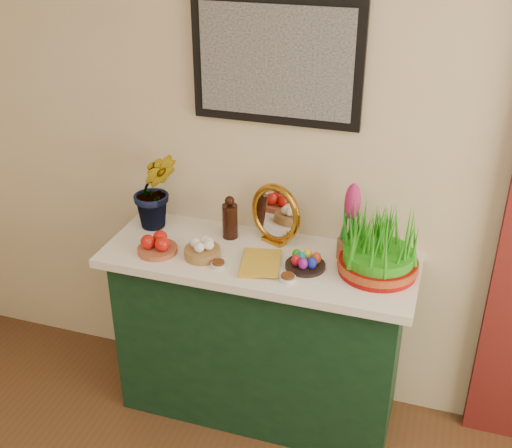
# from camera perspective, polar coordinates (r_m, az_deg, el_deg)

# --- Properties ---
(sideboard) EXTENTS (1.30, 0.45, 0.85)m
(sideboard) POSITION_cam_1_polar(r_m,az_deg,el_deg) (3.12, 0.29, -10.12)
(sideboard) COLOR #13351D
(sideboard) RESTS_ON ground
(tablecloth) EXTENTS (1.40, 0.55, 0.04)m
(tablecloth) POSITION_cam_1_polar(r_m,az_deg,el_deg) (2.87, 0.31, -3.09)
(tablecloth) COLOR white
(tablecloth) RESTS_ON sideboard
(hyacinth_green) EXTENTS (0.33, 0.31, 0.51)m
(hyacinth_green) POSITION_cam_1_polar(r_m,az_deg,el_deg) (3.02, -9.03, 4.09)
(hyacinth_green) COLOR #197819
(hyacinth_green) RESTS_ON tablecloth
(apple_bowl) EXTENTS (0.18, 0.18, 0.09)m
(apple_bowl) POSITION_cam_1_polar(r_m,az_deg,el_deg) (2.89, -8.78, -1.84)
(apple_bowl) COLOR #A45032
(apple_bowl) RESTS_ON tablecloth
(garlic_basket) EXTENTS (0.19, 0.19, 0.09)m
(garlic_basket) POSITION_cam_1_polar(r_m,az_deg,el_deg) (2.83, -4.81, -2.29)
(garlic_basket) COLOR #A47C42
(garlic_basket) RESTS_ON tablecloth
(vinegar_cruet) EXTENTS (0.07, 0.07, 0.21)m
(vinegar_cruet) POSITION_cam_1_polar(r_m,az_deg,el_deg) (2.96, -2.33, 0.43)
(vinegar_cruet) COLOR black
(vinegar_cruet) RESTS_ON tablecloth
(mirror) EXTENTS (0.28, 0.17, 0.28)m
(mirror) POSITION_cam_1_polar(r_m,az_deg,el_deg) (2.91, 1.74, 0.84)
(mirror) COLOR #B3791F
(mirror) RESTS_ON tablecloth
(book) EXTENTS (0.19, 0.25, 0.03)m
(book) POSITION_cam_1_polar(r_m,az_deg,el_deg) (2.78, -1.34, -3.35)
(book) COLOR gold
(book) RESTS_ON tablecloth
(spice_dish_left) EXTENTS (0.07, 0.07, 0.03)m
(spice_dish_left) POSITION_cam_1_polar(r_m,az_deg,el_deg) (2.77, -3.36, -3.59)
(spice_dish_left) COLOR silver
(spice_dish_left) RESTS_ON tablecloth
(spice_dish_right) EXTENTS (0.07, 0.07, 0.03)m
(spice_dish_right) POSITION_cam_1_polar(r_m,az_deg,el_deg) (2.68, 2.84, -4.81)
(spice_dish_right) COLOR silver
(spice_dish_right) RESTS_ON tablecloth
(egg_plate) EXTENTS (0.20, 0.20, 0.07)m
(egg_plate) POSITION_cam_1_polar(r_m,az_deg,el_deg) (2.76, 4.38, -3.38)
(egg_plate) COLOR black
(egg_plate) RESTS_ON tablecloth
(hyacinth_pink) EXTENTS (0.11, 0.11, 0.36)m
(hyacinth_pink) POSITION_cam_1_polar(r_m,az_deg,el_deg) (2.79, 8.43, -0.13)
(hyacinth_pink) COLOR brown
(hyacinth_pink) RESTS_ON tablecloth
(wheatgrass_sabzeh) EXTENTS (0.34, 0.34, 0.28)m
(wheatgrass_sabzeh) POSITION_cam_1_polar(r_m,az_deg,el_deg) (2.72, 10.91, -2.01)
(wheatgrass_sabzeh) COLOR maroon
(wheatgrass_sabzeh) RESTS_ON tablecloth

